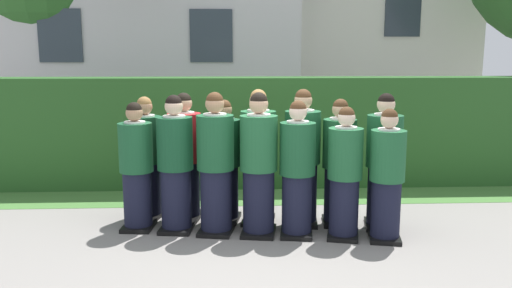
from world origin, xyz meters
name	(u,v)px	position (x,y,z in m)	size (l,w,h in m)	color
ground_plane	(257,234)	(0.00, 0.00, 0.00)	(60.00, 60.00, 0.00)	gray
student_front_row_0	(137,170)	(-1.45, 0.27, 0.74)	(0.41, 0.51, 1.56)	black
student_front_row_1	(175,167)	(-0.97, 0.18, 0.79)	(0.44, 0.52, 1.65)	black
student_front_row_2	(216,167)	(-0.49, 0.08, 0.81)	(0.47, 0.55, 1.69)	black
student_front_row_3	(259,168)	(0.02, 0.00, 0.81)	(0.46, 0.56, 1.69)	black
student_front_row_4	(297,172)	(0.47, -0.06, 0.76)	(0.43, 0.53, 1.60)	black
student_front_row_5	(345,176)	(1.01, -0.16, 0.73)	(0.45, 0.53, 1.54)	black
student_front_row_6	(387,179)	(1.47, -0.26, 0.72)	(0.43, 0.52, 1.53)	black
student_rear_row_0	(146,161)	(-1.40, 0.72, 0.76)	(0.46, 0.54, 1.59)	black
student_in_red_blazer	(185,159)	(-0.90, 0.65, 0.78)	(0.45, 0.55, 1.64)	black
student_rear_row_2	(225,164)	(-0.39, 0.54, 0.74)	(0.43, 0.50, 1.56)	black
student_rear_row_3	(258,160)	(0.04, 0.43, 0.81)	(0.47, 0.54, 1.70)	black
student_rear_row_4	(302,161)	(0.58, 0.36, 0.81)	(0.45, 0.53, 1.70)	black
student_rear_row_5	(339,165)	(1.04, 0.32, 0.75)	(0.42, 0.52, 1.59)	black
student_rear_row_6	(384,164)	(1.56, 0.18, 0.79)	(0.47, 0.56, 1.66)	black
hedge	(250,132)	(0.00, 2.39, 0.88)	(9.39, 0.70, 1.76)	#285623
school_building_annex	(151,12)	(-2.27, 7.38, 3.16)	(7.41, 4.52, 6.15)	silver
lawn_strip	(252,197)	(0.00, 1.59, 0.00)	(9.39, 0.90, 0.01)	#477A38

